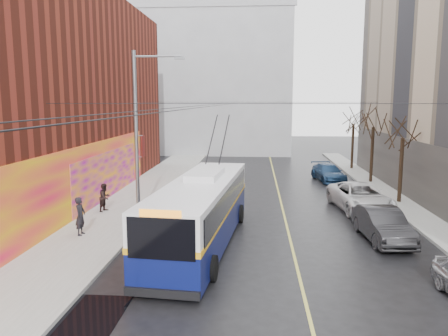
% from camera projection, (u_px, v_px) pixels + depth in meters
% --- Properties ---
extents(ground, '(140.00, 140.00, 0.00)m').
position_uv_depth(ground, '(260.00, 326.00, 12.77)').
color(ground, black).
rests_on(ground, ground).
extents(sidewalk_left, '(4.00, 60.00, 0.15)m').
position_uv_depth(sidewalk_left, '(119.00, 214.00, 25.16)').
color(sidewalk_left, gray).
rests_on(sidewalk_left, ground).
extents(sidewalk_right, '(2.00, 60.00, 0.15)m').
position_uv_depth(sidewalk_right, '(422.00, 219.00, 23.94)').
color(sidewalk_right, gray).
rests_on(sidewalk_right, ground).
extents(lane_line, '(0.12, 50.00, 0.01)m').
position_uv_depth(lane_line, '(283.00, 209.00, 26.46)').
color(lane_line, '#BFB74C').
rests_on(lane_line, ground).
extents(building_far, '(20.50, 12.10, 18.00)m').
position_uv_depth(building_far, '(211.00, 81.00, 56.17)').
color(building_far, gray).
rests_on(building_far, ground).
extents(streetlight_pole, '(2.65, 0.60, 9.00)m').
position_uv_depth(streetlight_pole, '(139.00, 134.00, 22.33)').
color(streetlight_pole, slate).
rests_on(streetlight_pole, ground).
extents(catenary_wires, '(18.00, 60.00, 0.22)m').
position_uv_depth(catenary_wires, '(217.00, 105.00, 26.56)').
color(catenary_wires, black).
extents(tree_near, '(3.20, 3.20, 6.40)m').
position_uv_depth(tree_near, '(404.00, 126.00, 27.14)').
color(tree_near, black).
rests_on(tree_near, ground).
extents(tree_mid, '(3.20, 3.20, 6.68)m').
position_uv_depth(tree_mid, '(374.00, 117.00, 34.00)').
color(tree_mid, black).
rests_on(tree_mid, ground).
extents(tree_far, '(3.20, 3.20, 6.57)m').
position_uv_depth(tree_far, '(354.00, 116.00, 40.91)').
color(tree_far, black).
rests_on(tree_far, ground).
extents(puddle, '(1.95, 2.77, 0.01)m').
position_uv_depth(puddle, '(91.00, 315.00, 13.38)').
color(puddle, black).
rests_on(puddle, ground).
extents(pigeons_flying, '(1.99, 3.27, 0.97)m').
position_uv_depth(pigeons_flying, '(214.00, 91.00, 22.12)').
color(pigeons_flying, slate).
extents(trolleybus, '(3.67, 12.24, 5.73)m').
position_uv_depth(trolleybus, '(201.00, 211.00, 19.71)').
color(trolleybus, '#090F46').
rests_on(trolleybus, ground).
extents(parked_car_b, '(1.97, 4.78, 1.54)m').
position_uv_depth(parked_car_b, '(382.00, 225.00, 20.45)').
color(parked_car_b, '#262629').
rests_on(parked_car_b, ground).
extents(parked_car_c, '(3.40, 6.10, 1.61)m').
position_uv_depth(parked_car_c, '(360.00, 197.00, 26.08)').
color(parked_car_c, silver).
rests_on(parked_car_c, ground).
extents(parked_car_d, '(2.63, 4.95, 1.37)m').
position_uv_depth(parked_car_d, '(328.00, 173.00, 35.72)').
color(parked_car_d, navy).
rests_on(parked_car_d, ground).
extents(following_car, '(2.01, 4.06, 1.33)m').
position_uv_depth(following_car, '(206.00, 177.00, 33.76)').
color(following_car, '#BDBCC1').
rests_on(following_car, ground).
extents(pedestrian_a, '(0.44, 0.67, 1.84)m').
position_uv_depth(pedestrian_a, '(80.00, 216.00, 20.81)').
color(pedestrian_a, black).
rests_on(pedestrian_a, sidewalk_left).
extents(pedestrian_b, '(0.83, 0.94, 1.63)m').
position_uv_depth(pedestrian_b, '(105.00, 197.00, 25.32)').
color(pedestrian_b, black).
rests_on(pedestrian_b, sidewalk_left).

